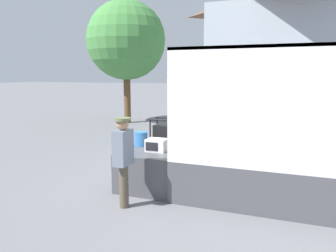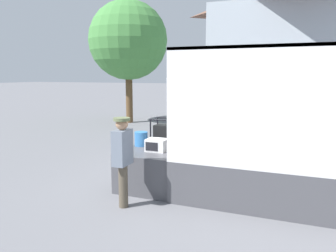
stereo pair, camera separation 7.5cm
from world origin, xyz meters
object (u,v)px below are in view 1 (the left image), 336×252
(portable_generator, at_px, (167,133))
(worker_person, at_px, (123,153))
(orange_bucket, at_px, (141,139))
(street_tree, at_px, (126,41))
(microwave, at_px, (157,145))

(portable_generator, distance_m, worker_person, 2.22)
(orange_bucket, bearing_deg, street_tree, 119.82)
(microwave, bearing_deg, portable_generator, 98.47)
(portable_generator, relative_size, street_tree, 0.11)
(portable_generator, height_order, worker_person, worker_person)
(microwave, height_order, portable_generator, portable_generator)
(portable_generator, relative_size, worker_person, 0.40)
(orange_bucket, relative_size, worker_person, 0.19)
(microwave, relative_size, street_tree, 0.07)
(worker_person, xyz_separation_m, street_tree, (-5.27, 10.10, 3.20))
(portable_generator, xyz_separation_m, street_tree, (-5.30, 7.88, 3.20))
(portable_generator, height_order, street_tree, street_tree)
(portable_generator, distance_m, street_tree, 10.02)
(microwave, height_order, orange_bucket, orange_bucket)
(orange_bucket, bearing_deg, worker_person, -76.21)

